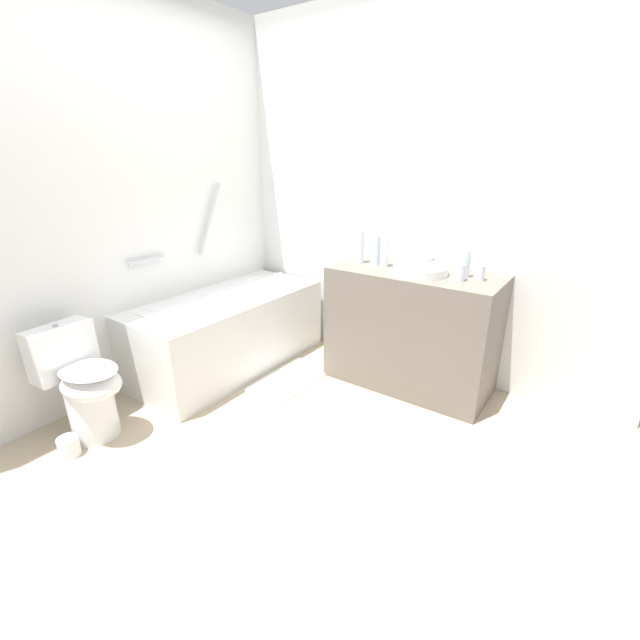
{
  "coord_description": "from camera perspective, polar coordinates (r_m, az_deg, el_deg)",
  "views": [
    {
      "loc": [
        -1.48,
        -1.26,
        1.55
      ],
      "look_at": [
        0.61,
        0.21,
        0.56
      ],
      "focal_mm": 23.76,
      "sensor_mm": 36.0,
      "label": 1
    }
  ],
  "objects": [
    {
      "name": "sink_basin",
      "position": [
        2.86,
        13.36,
        6.62
      ],
      "size": [
        0.36,
        0.36,
        0.05
      ],
      "primitive_type": "cylinder",
      "color": "white",
      "rests_on": "vanity_counter"
    },
    {
      "name": "wall_right_mirror",
      "position": [
        3.21,
        12.34,
        15.91
      ],
      "size": [
        0.1,
        3.19,
        2.57
      ],
      "primitive_type": "cube",
      "color": "silver",
      "rests_on": "ground_plane"
    },
    {
      "name": "wall_back_tiled",
      "position": [
        3.1,
        -26.92,
        14.02
      ],
      "size": [
        3.21,
        0.1,
        2.57
      ],
      "primitive_type": "cube",
      "color": "silver",
      "rests_on": "ground_plane"
    },
    {
      "name": "water_bottle_0",
      "position": [
        3.04,
        7.5,
        9.42
      ],
      "size": [
        0.07,
        0.07,
        0.23
      ],
      "color": "silver",
      "rests_on": "vanity_counter"
    },
    {
      "name": "vanity_counter",
      "position": [
        3.04,
        12.16,
        -1.22
      ],
      "size": [
        0.53,
        1.13,
        0.84
      ],
      "primitive_type": "cube",
      "color": "#6B6056",
      "rests_on": "ground_plane"
    },
    {
      "name": "bath_mat",
      "position": [
        3.18,
        -4.03,
        -7.98
      ],
      "size": [
        0.63,
        0.35,
        0.01
      ],
      "primitive_type": "cube",
      "color": "white",
      "rests_on": "ground_plane"
    },
    {
      "name": "toilet_paper_roll",
      "position": [
        2.81,
        -30.72,
        -14.43
      ],
      "size": [
        0.11,
        0.11,
        0.11
      ],
      "primitive_type": "cylinder",
      "color": "white",
      "rests_on": "ground_plane"
    },
    {
      "name": "water_bottle_3",
      "position": [
        2.98,
        8.7,
        9.26
      ],
      "size": [
        0.06,
        0.06,
        0.24
      ],
      "color": "silver",
      "rests_on": "vanity_counter"
    },
    {
      "name": "ground_plane",
      "position": [
        2.49,
        -4.35,
        -17.51
      ],
      "size": [
        3.81,
        3.81,
        0.0
      ],
      "primitive_type": "plane",
      "color": "tan"
    },
    {
      "name": "sink_faucet",
      "position": [
        3.04,
        14.86,
        7.49
      ],
      "size": [
        0.14,
        0.15,
        0.07
      ],
      "color": "silver",
      "rests_on": "vanity_counter"
    },
    {
      "name": "water_bottle_2",
      "position": [
        2.84,
        18.92,
        7.27
      ],
      "size": [
        0.07,
        0.07,
        0.19
      ],
      "color": "silver",
      "rests_on": "vanity_counter"
    },
    {
      "name": "water_bottle_1",
      "position": [
        3.07,
        5.38,
        9.88
      ],
      "size": [
        0.06,
        0.06,
        0.26
      ],
      "color": "silver",
      "rests_on": "vanity_counter"
    },
    {
      "name": "bathtub",
      "position": [
        3.36,
        -12.14,
        -1.17
      ],
      "size": [
        1.52,
        0.67,
        1.37
      ],
      "color": "silver",
      "rests_on": "ground_plane"
    },
    {
      "name": "toilet",
      "position": [
        2.8,
        -29.28,
        -7.53
      ],
      "size": [
        0.36,
        0.52,
        0.68
      ],
      "rotation": [
        0.0,
        0.0,
        -1.48
      ],
      "color": "white",
      "rests_on": "ground_plane"
    },
    {
      "name": "drinking_glass_1",
      "position": [
        2.75,
        18.27,
        6.14
      ],
      "size": [
        0.07,
        0.07,
        0.1
      ],
      "primitive_type": "cylinder",
      "color": "white",
      "rests_on": "vanity_counter"
    },
    {
      "name": "drinking_glass_0",
      "position": [
        2.8,
        20.7,
        5.97
      ],
      "size": [
        0.07,
        0.07,
        0.09
      ],
      "primitive_type": "cylinder",
      "color": "white",
      "rests_on": "vanity_counter"
    }
  ]
}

